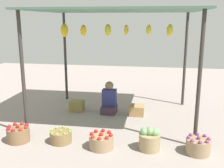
# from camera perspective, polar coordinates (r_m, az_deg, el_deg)

# --- Properties ---
(ground_plane) EXTENTS (14.00, 14.00, 0.00)m
(ground_plane) POSITION_cam_1_polar(r_m,az_deg,el_deg) (6.41, 0.90, -7.00)
(ground_plane) COLOR gray
(market_stall_structure) EXTENTS (3.55, 2.77, 2.45)m
(market_stall_structure) POSITION_cam_1_polar(r_m,az_deg,el_deg) (6.00, 0.89, 13.89)
(market_stall_structure) COLOR #38332D
(market_stall_structure) RESTS_ON ground
(vendor_person) EXTENTS (0.36, 0.44, 0.78)m
(vendor_person) POSITION_cam_1_polar(r_m,az_deg,el_deg) (6.63, -0.59, -3.54)
(vendor_person) COLOR #432F43
(vendor_person) RESTS_ON ground
(basket_red_apples) EXTENTS (0.42, 0.42, 0.33)m
(basket_red_apples) POSITION_cam_1_polar(r_m,az_deg,el_deg) (5.45, -19.21, -9.96)
(basket_red_apples) COLOR olive
(basket_red_apples) RESTS_ON ground
(basket_limes) EXTENTS (0.40, 0.40, 0.26)m
(basket_limes) POSITION_cam_1_polar(r_m,az_deg,el_deg) (5.22, -10.77, -10.90)
(basket_limes) COLOR olive
(basket_limes) RESTS_ON ground
(basket_red_tomatoes) EXTENTS (0.43, 0.43, 0.30)m
(basket_red_tomatoes) POSITION_cam_1_polar(r_m,az_deg,el_deg) (4.91, -2.28, -12.03)
(basket_red_tomatoes) COLOR #9C805E
(basket_red_tomatoes) RESTS_ON ground
(basket_cabbages) EXTENTS (0.37, 0.37, 0.42)m
(basket_cabbages) POSITION_cam_1_polar(r_m,az_deg,el_deg) (4.88, 7.95, -11.62)
(basket_cabbages) COLOR #9C885D
(basket_cabbages) RESTS_ON ground
(basket_purple_onions) EXTENTS (0.41, 0.41, 0.32)m
(basket_purple_onions) POSITION_cam_1_polar(r_m,az_deg,el_deg) (4.95, 17.74, -12.36)
(basket_purple_onions) COLOR #987C5B
(basket_purple_onions) RESTS_ON ground
(wooden_crate_near_vendor) EXTENTS (0.34, 0.30, 0.25)m
(wooden_crate_near_vendor) POSITION_cam_1_polar(r_m,az_deg,el_deg) (6.86, -7.42, -4.58)
(wooden_crate_near_vendor) COLOR olive
(wooden_crate_near_vendor) RESTS_ON ground
(wooden_crate_stacked_rear) EXTENTS (0.34, 0.33, 0.24)m
(wooden_crate_stacked_rear) POSITION_cam_1_polar(r_m,az_deg,el_deg) (6.53, 5.27, -5.54)
(wooden_crate_stacked_rear) COLOR #A7804C
(wooden_crate_stacked_rear) RESTS_ON ground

